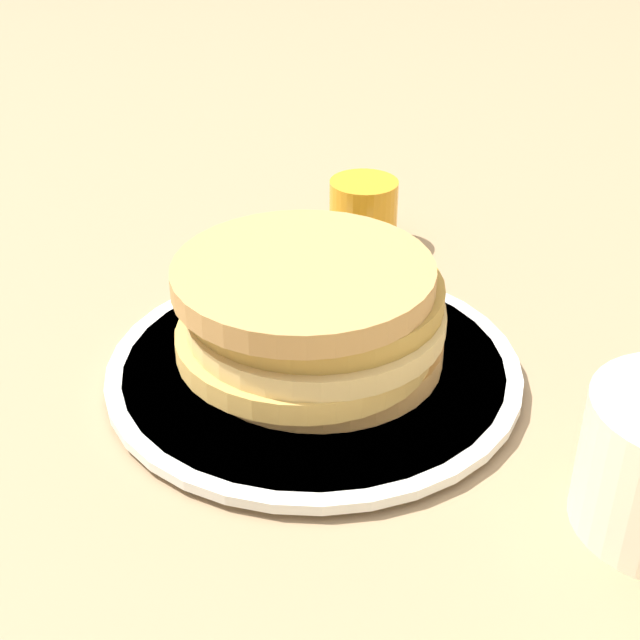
{
  "coord_description": "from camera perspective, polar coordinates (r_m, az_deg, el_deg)",
  "views": [
    {
      "loc": [
        -0.0,
        -0.5,
        0.36
      ],
      "look_at": [
        0.02,
        0.01,
        0.05
      ],
      "focal_mm": 50.0,
      "sensor_mm": 36.0,
      "label": 1
    }
  ],
  "objects": [
    {
      "name": "plate",
      "position": [
        0.63,
        0.0,
        -3.12
      ],
      "size": [
        0.29,
        0.29,
        0.01
      ],
      "color": "silver",
      "rests_on": "ground_plane"
    },
    {
      "name": "pancake_stack",
      "position": [
        0.6,
        -0.16,
        0.35
      ],
      "size": [
        0.18,
        0.19,
        0.08
      ],
      "color": "tan",
      "rests_on": "plate"
    },
    {
      "name": "ground_plane",
      "position": [
        0.62,
        -1.36,
        -4.33
      ],
      "size": [
        4.0,
        4.0,
        0.0
      ],
      "primitive_type": "plane",
      "color": "#9E7F5B"
    },
    {
      "name": "juice_glass",
      "position": [
        0.8,
        3.09,
        6.87
      ],
      "size": [
        0.06,
        0.06,
        0.06
      ],
      "color": "orange",
      "rests_on": "ground_plane"
    }
  ]
}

